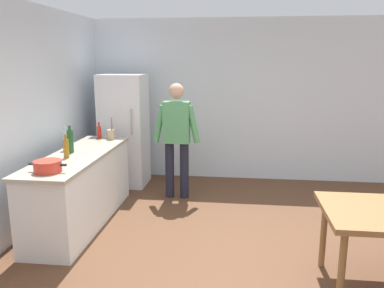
{
  "coord_description": "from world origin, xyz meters",
  "views": [
    {
      "loc": [
        -0.06,
        -3.62,
        2.03
      ],
      "look_at": [
        -0.63,
        1.09,
        0.99
      ],
      "focal_mm": 36.25,
      "sensor_mm": 36.0,
      "label": 1
    }
  ],
  "objects_px": {
    "utensil_jar": "(111,134)",
    "bottle_water_clear": "(65,140)",
    "person": "(177,133)",
    "bottle_wine_green": "(70,141)",
    "bottle_oil_amber": "(66,148)",
    "refrigerator": "(124,130)",
    "bottle_sauce_red": "(99,132)",
    "cooking_pot": "(48,166)"
  },
  "relations": [
    {
      "from": "refrigerator",
      "to": "bottle_water_clear",
      "type": "relative_size",
      "value": 6.0
    },
    {
      "from": "refrigerator",
      "to": "bottle_oil_amber",
      "type": "height_order",
      "value": "refrigerator"
    },
    {
      "from": "cooking_pot",
      "to": "bottle_water_clear",
      "type": "relative_size",
      "value": 1.33
    },
    {
      "from": "bottle_sauce_red",
      "to": "bottle_wine_green",
      "type": "relative_size",
      "value": 0.71
    },
    {
      "from": "bottle_sauce_red",
      "to": "bottle_oil_amber",
      "type": "bearing_deg",
      "value": -89.29
    },
    {
      "from": "utensil_jar",
      "to": "bottle_water_clear",
      "type": "relative_size",
      "value": 1.07
    },
    {
      "from": "person",
      "to": "cooking_pot",
      "type": "bearing_deg",
      "value": -119.13
    },
    {
      "from": "refrigerator",
      "to": "bottle_sauce_red",
      "type": "bearing_deg",
      "value": -103.6
    },
    {
      "from": "bottle_water_clear",
      "to": "bottle_oil_amber",
      "type": "relative_size",
      "value": 1.07
    },
    {
      "from": "utensil_jar",
      "to": "bottle_sauce_red",
      "type": "distance_m",
      "value": 0.18
    },
    {
      "from": "cooking_pot",
      "to": "bottle_oil_amber",
      "type": "bearing_deg",
      "value": 96.51
    },
    {
      "from": "person",
      "to": "cooking_pot",
      "type": "height_order",
      "value": "person"
    },
    {
      "from": "bottle_wine_green",
      "to": "utensil_jar",
      "type": "bearing_deg",
      "value": 74.76
    },
    {
      "from": "bottle_oil_amber",
      "to": "utensil_jar",
      "type": "bearing_deg",
      "value": 81.37
    },
    {
      "from": "bottle_sauce_red",
      "to": "utensil_jar",
      "type": "bearing_deg",
      "value": -7.45
    },
    {
      "from": "cooking_pot",
      "to": "bottle_water_clear",
      "type": "distance_m",
      "value": 0.99
    },
    {
      "from": "bottle_water_clear",
      "to": "bottle_sauce_red",
      "type": "relative_size",
      "value": 1.25
    },
    {
      "from": "refrigerator",
      "to": "bottle_wine_green",
      "type": "distance_m",
      "value": 1.59
    },
    {
      "from": "refrigerator",
      "to": "bottle_water_clear",
      "type": "xyz_separation_m",
      "value": [
        -0.33,
        -1.46,
        0.13
      ]
    },
    {
      "from": "cooking_pot",
      "to": "utensil_jar",
      "type": "distance_m",
      "value": 1.7
    },
    {
      "from": "refrigerator",
      "to": "bottle_sauce_red",
      "type": "height_order",
      "value": "refrigerator"
    },
    {
      "from": "refrigerator",
      "to": "utensil_jar",
      "type": "relative_size",
      "value": 5.62
    },
    {
      "from": "cooking_pot",
      "to": "bottle_sauce_red",
      "type": "distance_m",
      "value": 1.72
    },
    {
      "from": "refrigerator",
      "to": "bottle_water_clear",
      "type": "distance_m",
      "value": 1.5
    },
    {
      "from": "bottle_water_clear",
      "to": "person",
      "type": "bearing_deg",
      "value": 35.23
    },
    {
      "from": "bottle_water_clear",
      "to": "bottle_oil_amber",
      "type": "xyz_separation_m",
      "value": [
        0.18,
        -0.37,
        -0.01
      ]
    },
    {
      "from": "utensil_jar",
      "to": "bottle_water_clear",
      "type": "bearing_deg",
      "value": -114.94
    },
    {
      "from": "cooking_pot",
      "to": "utensil_jar",
      "type": "bearing_deg",
      "value": 86.57
    },
    {
      "from": "person",
      "to": "bottle_water_clear",
      "type": "distance_m",
      "value": 1.57
    },
    {
      "from": "person",
      "to": "bottle_wine_green",
      "type": "relative_size",
      "value": 5.0
    },
    {
      "from": "cooking_pot",
      "to": "bottle_wine_green",
      "type": "distance_m",
      "value": 0.86
    },
    {
      "from": "person",
      "to": "bottle_sauce_red",
      "type": "distance_m",
      "value": 1.13
    },
    {
      "from": "bottle_wine_green",
      "to": "cooking_pot",
      "type": "bearing_deg",
      "value": -81.27
    },
    {
      "from": "bottle_wine_green",
      "to": "bottle_oil_amber",
      "type": "relative_size",
      "value": 1.21
    },
    {
      "from": "person",
      "to": "bottle_water_clear",
      "type": "bearing_deg",
      "value": -144.77
    },
    {
      "from": "bottle_sauce_red",
      "to": "bottle_wine_green",
      "type": "bearing_deg",
      "value": -93.22
    },
    {
      "from": "person",
      "to": "cooking_pot",
      "type": "relative_size",
      "value": 4.25
    },
    {
      "from": "person",
      "to": "bottle_wine_green",
      "type": "xyz_separation_m",
      "value": [
        -1.17,
        -1.01,
        0.07
      ]
    },
    {
      "from": "cooking_pot",
      "to": "utensil_jar",
      "type": "relative_size",
      "value": 1.25
    },
    {
      "from": "cooking_pot",
      "to": "bottle_sauce_red",
      "type": "xyz_separation_m",
      "value": [
        -0.08,
        1.72,
        0.04
      ]
    },
    {
      "from": "person",
      "to": "bottle_sauce_red",
      "type": "xyz_separation_m",
      "value": [
        -1.12,
        -0.14,
        0.02
      ]
    },
    {
      "from": "person",
      "to": "bottle_oil_amber",
      "type": "relative_size",
      "value": 6.07
    }
  ]
}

